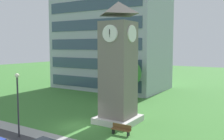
{
  "coord_description": "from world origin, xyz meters",
  "views": [
    {
      "loc": [
        15.49,
        -18.35,
        7.67
      ],
      "look_at": [
        1.35,
        4.23,
        5.17
      ],
      "focal_mm": 40.56,
      "sensor_mm": 36.0,
      "label": 1
    }
  ],
  "objects_px": {
    "clock_tower": "(118,69)",
    "tree_by_building": "(127,73)",
    "park_bench": "(121,129)",
    "street_lamp": "(18,97)"
  },
  "relations": [
    {
      "from": "clock_tower",
      "to": "tree_by_building",
      "type": "distance_m",
      "value": 10.85
    },
    {
      "from": "park_bench",
      "to": "clock_tower",
      "type": "bearing_deg",
      "value": 124.9
    },
    {
      "from": "park_bench",
      "to": "tree_by_building",
      "type": "bearing_deg",
      "value": 116.55
    },
    {
      "from": "clock_tower",
      "to": "tree_by_building",
      "type": "bearing_deg",
      "value": 113.73
    },
    {
      "from": "tree_by_building",
      "to": "park_bench",
      "type": "bearing_deg",
      "value": -63.45
    },
    {
      "from": "clock_tower",
      "to": "street_lamp",
      "type": "distance_m",
      "value": 9.72
    },
    {
      "from": "clock_tower",
      "to": "street_lamp",
      "type": "height_order",
      "value": "clock_tower"
    },
    {
      "from": "park_bench",
      "to": "street_lamp",
      "type": "xyz_separation_m",
      "value": [
        -7.07,
        -5.11,
        2.94
      ]
    },
    {
      "from": "clock_tower",
      "to": "park_bench",
      "type": "bearing_deg",
      "value": -55.1
    },
    {
      "from": "street_lamp",
      "to": "tree_by_building",
      "type": "bearing_deg",
      "value": 87.89
    }
  ]
}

